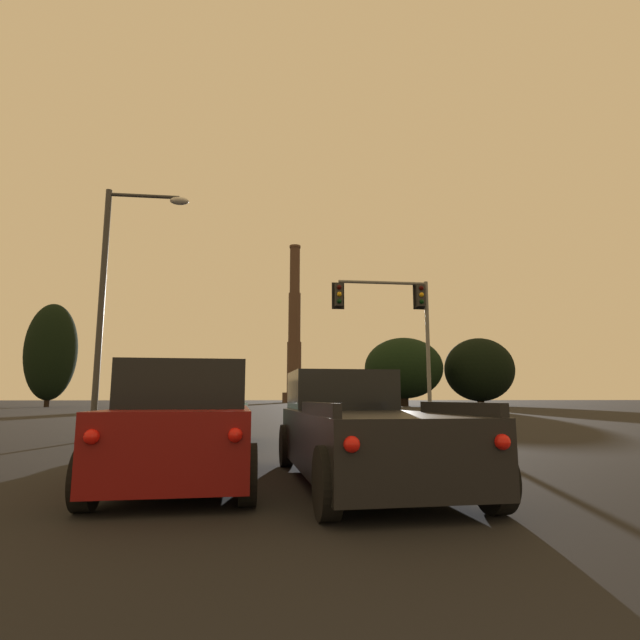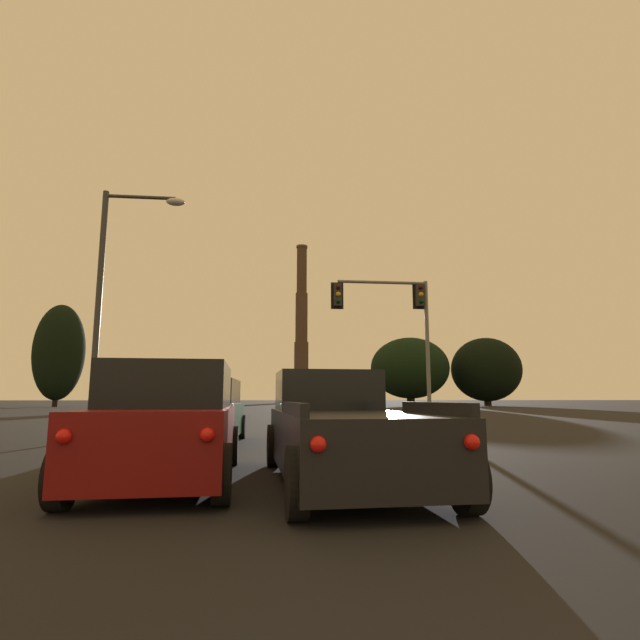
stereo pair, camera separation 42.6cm
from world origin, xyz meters
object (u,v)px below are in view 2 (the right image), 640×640
object	(u,v)px
pickup_truck_center_lane_second	(341,430)
street_lamp	(113,284)
suv_left_lane_second	(170,424)
suv_left_lane_front	(205,412)
smokestack	(301,339)
traffic_light_overhead_right	(397,315)

from	to	relation	value
pickup_truck_center_lane_second	street_lamp	size ratio (longest dim) A/B	0.68
suv_left_lane_second	street_lamp	xyz separation A→B (m)	(-3.57, 8.33, 4.15)
pickup_truck_center_lane_second	suv_left_lane_front	bearing A→B (deg)	111.05
suv_left_lane_second	smokestack	distance (m)	143.78
pickup_truck_center_lane_second	suv_left_lane_second	distance (m)	2.76
street_lamp	smokestack	size ratio (longest dim) A/B	0.17
traffic_light_overhead_right	street_lamp	world-z (taller)	street_lamp
pickup_truck_center_lane_second	suv_left_lane_second	xyz separation A→B (m)	(-2.75, 0.22, 0.09)
suv_left_lane_front	street_lamp	world-z (taller)	street_lamp
traffic_light_overhead_right	street_lamp	bearing A→B (deg)	-154.07
pickup_truck_center_lane_second	suv_left_lane_second	world-z (taller)	suv_left_lane_second
street_lamp	suv_left_lane_front	bearing A→B (deg)	-26.95
smokestack	traffic_light_overhead_right	bearing A→B (deg)	-92.03
smokestack	suv_left_lane_second	bearing A→B (deg)	-94.84
street_lamp	suv_left_lane_second	bearing A→B (deg)	-66.78
suv_left_lane_front	traffic_light_overhead_right	xyz separation A→B (m)	(7.70, 7.06, 4.19)
suv_left_lane_second	suv_left_lane_front	size ratio (longest dim) A/B	1.00
suv_left_lane_second	smokestack	bearing A→B (deg)	83.26
pickup_truck_center_lane_second	suv_left_lane_front	size ratio (longest dim) A/B	1.12
pickup_truck_center_lane_second	smokestack	xyz separation A→B (m)	(9.28, 142.34, 18.22)
suv_left_lane_second	traffic_light_overhead_right	xyz separation A→B (m)	(7.46, 13.70, 4.19)
suv_left_lane_front	traffic_light_overhead_right	bearing A→B (deg)	44.50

